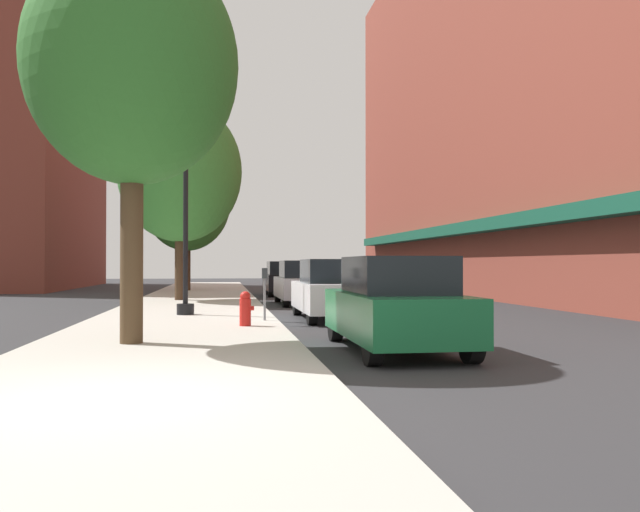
% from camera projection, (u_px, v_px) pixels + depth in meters
% --- Properties ---
extents(ground_plane, '(90.00, 90.00, 0.00)m').
position_uv_depth(ground_plane, '(300.00, 303.00, 25.29)').
color(ground_plane, '#2D2D30').
extents(sidewalk_slab, '(4.80, 50.00, 0.12)m').
position_uv_depth(sidewalk_slab, '(196.00, 301.00, 25.67)').
color(sidewalk_slab, '#B7B2A8').
rests_on(sidewalk_slab, ground).
extents(building_right_brick, '(6.80, 40.00, 20.72)m').
position_uv_depth(building_right_brick, '(519.00, 79.00, 31.02)').
color(building_right_brick, brown).
rests_on(building_right_brick, ground).
extents(building_far_background, '(6.80, 18.00, 18.07)m').
position_uv_depth(building_far_background, '(34.00, 148.00, 41.93)').
color(building_far_background, brown).
rests_on(building_far_background, ground).
extents(lamppost, '(0.48, 0.48, 5.90)m').
position_uv_depth(lamppost, '(186.00, 204.00, 18.18)').
color(lamppost, black).
rests_on(lamppost, sidewalk_slab).
extents(fire_hydrant, '(0.33, 0.26, 0.79)m').
position_uv_depth(fire_hydrant, '(245.00, 308.00, 14.83)').
color(fire_hydrant, red).
rests_on(fire_hydrant, sidewalk_slab).
extents(parking_meter_near, '(0.14, 0.09, 1.31)m').
position_uv_depth(parking_meter_near, '(265.00, 287.00, 16.27)').
color(parking_meter_near, slate).
rests_on(parking_meter_near, sidewalk_slab).
extents(tree_near, '(4.68, 4.68, 7.51)m').
position_uv_depth(tree_near, '(187.00, 201.00, 35.07)').
color(tree_near, '#422D1E').
rests_on(tree_near, sidewalk_slab).
extents(tree_mid, '(3.77, 3.77, 7.16)m').
position_uv_depth(tree_mid, '(132.00, 65.00, 11.64)').
color(tree_mid, '#4C3823').
rests_on(tree_mid, sidewalk_slab).
extents(tree_far, '(4.84, 4.84, 7.86)m').
position_uv_depth(tree_far, '(180.00, 172.00, 25.66)').
color(tree_far, '#422D1E').
rests_on(tree_far, sidewalk_slab).
extents(car_green, '(1.80, 4.30, 1.66)m').
position_uv_depth(car_green, '(395.00, 305.00, 11.42)').
color(car_green, black).
rests_on(car_green, ground).
extents(car_white, '(1.80, 4.30, 1.66)m').
position_uv_depth(car_white, '(332.00, 290.00, 17.92)').
color(car_white, black).
rests_on(car_white, ground).
extents(car_silver, '(1.80, 4.30, 1.66)m').
position_uv_depth(car_silver, '(302.00, 283.00, 24.66)').
color(car_silver, black).
rests_on(car_silver, ground).
extents(car_black, '(1.80, 4.30, 1.66)m').
position_uv_depth(car_black, '(284.00, 279.00, 31.73)').
color(car_black, black).
rests_on(car_black, ground).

